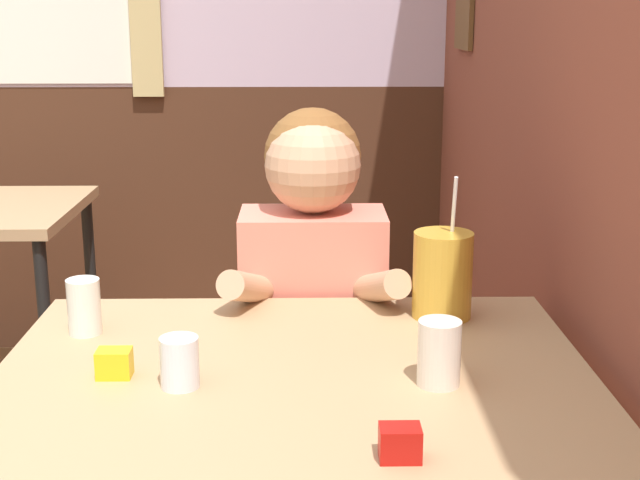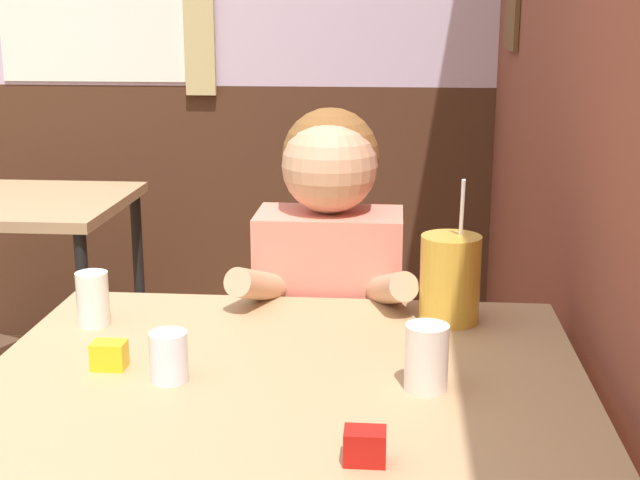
# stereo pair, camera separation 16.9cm
# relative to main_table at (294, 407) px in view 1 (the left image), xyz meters

# --- Properties ---
(brick_wall_right) EXTENTS (0.08, 4.37, 2.70)m
(brick_wall_right) POSITION_rel_main_table_xyz_m (0.61, 0.93, 0.65)
(brick_wall_right) COLOR brown
(brick_wall_right) RESTS_ON ground_plane
(back_wall) EXTENTS (5.43, 0.09, 2.70)m
(back_wall) POSITION_rel_main_table_xyz_m (-0.65, 2.14, 0.65)
(back_wall) COLOR silver
(back_wall) RESTS_ON ground_plane
(main_table) EXTENTS (1.07, 0.84, 0.77)m
(main_table) POSITION_rel_main_table_xyz_m (0.00, 0.00, 0.00)
(main_table) COLOR tan
(main_table) RESTS_ON ground_plane
(person_seated) EXTENTS (0.42, 0.42, 1.18)m
(person_seated) POSITION_rel_main_table_xyz_m (0.04, 0.54, -0.06)
(person_seated) COLOR #EA7F6B
(person_seated) RESTS_ON ground_plane
(cocktail_pitcher) EXTENTS (0.12, 0.12, 0.30)m
(cocktail_pitcher) POSITION_rel_main_table_xyz_m (0.31, 0.29, 0.16)
(cocktail_pitcher) COLOR gold
(cocktail_pitcher) RESTS_ON main_table
(glass_near_pitcher) EXTENTS (0.07, 0.07, 0.09)m
(glass_near_pitcher) POSITION_rel_main_table_xyz_m (-0.19, -0.06, 0.11)
(glass_near_pitcher) COLOR silver
(glass_near_pitcher) RESTS_ON main_table
(glass_center) EXTENTS (0.07, 0.07, 0.11)m
(glass_center) POSITION_rel_main_table_xyz_m (-0.42, 0.21, 0.12)
(glass_center) COLOR silver
(glass_center) RESTS_ON main_table
(glass_far_side) EXTENTS (0.07, 0.07, 0.11)m
(glass_far_side) POSITION_rel_main_table_xyz_m (0.25, -0.06, 0.12)
(glass_far_side) COLOR silver
(glass_far_side) RESTS_ON main_table
(condiment_ketchup) EXTENTS (0.06, 0.04, 0.05)m
(condiment_ketchup) POSITION_rel_main_table_xyz_m (0.16, -0.32, 0.09)
(condiment_ketchup) COLOR #B7140F
(condiment_ketchup) RESTS_ON main_table
(condiment_mustard) EXTENTS (0.06, 0.04, 0.05)m
(condiment_mustard) POSITION_rel_main_table_xyz_m (-0.31, -0.01, 0.09)
(condiment_mustard) COLOR yellow
(condiment_mustard) RESTS_ON main_table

